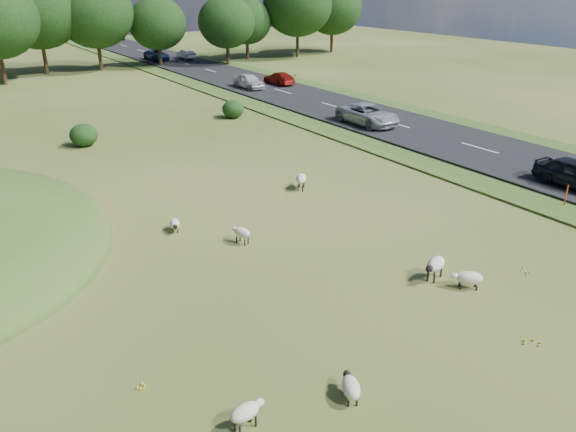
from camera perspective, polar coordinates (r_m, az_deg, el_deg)
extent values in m
plane|color=#334E18|center=(38.10, -16.13, 5.85)|extent=(160.00, 160.00, 0.00)
cube|color=black|center=(55.44, 0.62, 12.11)|extent=(8.00, 150.00, 0.25)
cylinder|color=black|center=(69.05, -27.03, 13.42)|extent=(0.44, 0.44, 3.90)
cylinder|color=black|center=(74.68, -23.51, 14.69)|extent=(0.44, 0.44, 4.22)
ellipsoid|color=black|center=(74.26, -24.17, 18.60)|extent=(9.85, 9.85, 8.86)
cylinder|color=black|center=(75.18, -18.59, 15.31)|extent=(0.44, 0.44, 3.94)
ellipsoid|color=black|center=(74.77, -19.08, 18.95)|extent=(9.20, 9.20, 8.28)
cylinder|color=black|center=(76.67, -12.86, 15.72)|extent=(0.44, 0.44, 3.09)
ellipsoid|color=black|center=(76.31, -13.12, 18.52)|extent=(7.20, 7.20, 6.48)
cylinder|color=black|center=(76.71, -6.14, 16.16)|extent=(0.44, 0.44, 3.12)
ellipsoid|color=black|center=(76.35, -6.27, 19.00)|extent=(7.29, 7.29, 6.56)
cylinder|color=black|center=(82.47, -4.15, 16.64)|extent=(0.44, 0.44, 2.93)
ellipsoid|color=black|center=(82.15, -4.22, 19.12)|extent=(6.84, 6.84, 6.16)
cylinder|color=black|center=(84.14, 0.96, 17.24)|extent=(0.44, 0.44, 4.16)
ellipsoid|color=black|center=(83.77, 0.99, 20.71)|extent=(9.71, 9.71, 8.74)
cylinder|color=black|center=(90.25, 4.45, 17.45)|extent=(0.44, 0.44, 3.74)
ellipsoid|color=black|center=(89.91, 4.55, 20.34)|extent=(8.72, 8.72, 7.84)
ellipsoid|color=black|center=(41.19, -20.06, 7.73)|extent=(1.87, 1.87, 1.53)
ellipsoid|color=black|center=(47.07, -5.61, 10.76)|extent=(1.78, 1.78, 1.46)
cylinder|color=#D8590C|center=(31.39, 26.39, 1.80)|extent=(0.06, 0.06, 1.20)
ellipsoid|color=beige|center=(30.56, 1.33, 3.82)|extent=(1.08, 1.12, 0.52)
ellipsoid|color=black|center=(31.07, 1.45, 4.22)|extent=(0.41, 0.41, 0.26)
cylinder|color=black|center=(31.00, 1.16, 3.24)|extent=(0.07, 0.07, 0.37)
cylinder|color=black|center=(30.98, 1.63, 3.21)|extent=(0.07, 0.07, 0.37)
cylinder|color=black|center=(30.45, 1.02, 2.86)|extent=(0.07, 0.07, 0.37)
cylinder|color=black|center=(30.42, 1.50, 2.84)|extent=(0.07, 0.07, 0.37)
ellipsoid|color=beige|center=(22.20, 14.77, -4.74)|extent=(1.17, 0.85, 0.54)
ellipsoid|color=black|center=(21.71, 14.16, -5.22)|extent=(0.40, 0.35, 0.27)
cylinder|color=black|center=(22.12, 14.63, -6.18)|extent=(0.08, 0.08, 0.38)
cylinder|color=black|center=(22.20, 14.02, -5.99)|extent=(0.08, 0.08, 0.38)
cylinder|color=black|center=(22.62, 15.28, -5.57)|extent=(0.08, 0.08, 0.38)
cylinder|color=black|center=(22.70, 14.68, -5.38)|extent=(0.08, 0.08, 0.38)
ellipsoid|color=beige|center=(15.16, -4.39, -19.24)|extent=(0.92, 0.57, 0.45)
ellipsoid|color=silver|center=(15.35, -2.92, -18.41)|extent=(0.31, 0.25, 0.22)
cylinder|color=black|center=(15.59, -3.82, -19.67)|extent=(0.06, 0.06, 0.32)
cylinder|color=black|center=(15.47, -3.29, -20.10)|extent=(0.06, 0.06, 0.32)
cylinder|color=black|center=(15.38, -5.41, -20.48)|extent=(0.06, 0.06, 0.32)
cylinder|color=black|center=(15.25, -4.90, -20.92)|extent=(0.06, 0.06, 0.32)
ellipsoid|color=beige|center=(22.02, 17.92, -6.00)|extent=(1.09, 1.04, 0.51)
ellipsoid|color=silver|center=(21.90, 16.55, -5.88)|extent=(0.40, 0.39, 0.25)
cylinder|color=black|center=(22.02, 17.13, -6.92)|extent=(0.07, 0.07, 0.19)
cylinder|color=black|center=(22.23, 17.03, -6.60)|extent=(0.07, 0.07, 0.19)
cylinder|color=black|center=(22.14, 18.61, -6.95)|extent=(0.07, 0.07, 0.19)
cylinder|color=black|center=(22.35, 18.49, -6.64)|extent=(0.07, 0.07, 0.19)
ellipsoid|color=beige|center=(16.12, 6.41, -16.92)|extent=(0.84, 1.04, 0.47)
ellipsoid|color=black|center=(16.47, 6.01, -15.74)|extent=(0.33, 0.37, 0.24)
cylinder|color=black|center=(16.50, 5.74, -17.22)|extent=(0.07, 0.07, 0.17)
cylinder|color=black|center=(16.55, 6.54, -17.14)|extent=(0.07, 0.07, 0.17)
cylinder|color=black|center=(16.11, 6.16, -18.43)|extent=(0.07, 0.07, 0.17)
cylinder|color=black|center=(16.16, 7.00, -18.34)|extent=(0.07, 0.07, 0.17)
ellipsoid|color=beige|center=(26.09, -11.45, -0.75)|extent=(0.69, 0.94, 0.43)
ellipsoid|color=black|center=(25.66, -11.36, -1.09)|extent=(0.28, 0.32, 0.22)
cylinder|color=black|center=(25.99, -11.12, -1.54)|extent=(0.06, 0.06, 0.16)
cylinder|color=black|center=(25.98, -11.58, -1.59)|extent=(0.06, 0.06, 0.16)
cylinder|color=black|center=(26.44, -11.22, -1.11)|extent=(0.06, 0.06, 0.16)
cylinder|color=black|center=(26.43, -11.67, -1.16)|extent=(0.06, 0.06, 0.16)
ellipsoid|color=beige|center=(24.42, -4.68, -1.68)|extent=(0.67, 0.93, 0.43)
ellipsoid|color=silver|center=(24.70, -5.44, -1.33)|extent=(0.27, 0.32, 0.22)
cylinder|color=black|center=(24.67, -5.23, -2.38)|extent=(0.06, 0.06, 0.31)
cylinder|color=black|center=(24.80, -4.89, -2.22)|extent=(0.06, 0.06, 0.31)
cylinder|color=black|center=(24.35, -4.41, -2.70)|extent=(0.06, 0.06, 0.31)
cylinder|color=black|center=(24.49, -4.07, -2.54)|extent=(0.06, 0.06, 0.31)
imported|color=black|center=(33.92, 27.25, 3.85)|extent=(1.79, 4.46, 1.52)
imported|color=#B4B7BC|center=(44.17, 8.10, 10.20)|extent=(2.54, 5.51, 1.53)
imported|color=navy|center=(81.33, -13.20, 15.65)|extent=(2.24, 4.87, 1.35)
imported|color=black|center=(109.48, -16.98, 17.04)|extent=(1.77, 4.34, 1.26)
imported|color=maroon|center=(60.96, -0.92, 13.83)|extent=(1.74, 4.28, 1.24)
imported|color=#B5B7BD|center=(81.70, -10.32, 15.87)|extent=(1.34, 3.85, 1.27)
imported|color=silver|center=(58.79, -3.99, 13.54)|extent=(1.72, 4.27, 1.46)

